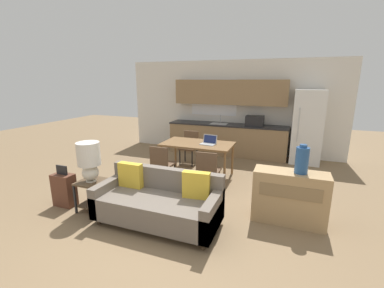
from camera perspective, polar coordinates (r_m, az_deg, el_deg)
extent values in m
plane|color=#7F6647|center=(3.99, -7.92, -18.41)|extent=(20.00, 20.00, 0.00)
cube|color=silver|center=(7.78, 8.51, 8.07)|extent=(6.40, 0.06, 2.70)
cube|color=white|center=(7.85, 4.87, 10.26)|extent=(1.40, 0.01, 1.06)
cube|color=#8E704C|center=(7.60, 7.69, 0.93)|extent=(3.38, 0.62, 0.86)
cube|color=#232326|center=(7.52, 7.80, 4.27)|extent=(3.41, 0.65, 0.04)
cube|color=#B2B5B7|center=(7.52, 6.01, 4.50)|extent=(0.48, 0.36, 0.01)
cylinder|color=#B7BABC|center=(7.66, 6.36, 5.56)|extent=(0.02, 0.02, 0.24)
cube|color=#8E704C|center=(7.56, 8.29, 11.33)|extent=(3.21, 0.34, 0.70)
cube|color=black|center=(7.31, 13.77, 4.99)|extent=(0.48, 0.36, 0.28)
cube|color=white|center=(7.29, 24.18, 3.45)|extent=(0.73, 0.66, 1.91)
cylinder|color=silver|center=(6.92, 22.57, 3.91)|extent=(0.02, 0.02, 0.86)
cube|color=brown|center=(5.74, 1.26, 0.02)|extent=(1.56, 0.87, 0.04)
cylinder|color=brown|center=(5.80, -6.78, -3.88)|extent=(0.05, 0.05, 0.73)
cylinder|color=brown|center=(5.31, 7.25, -5.59)|extent=(0.05, 0.05, 0.73)
cylinder|color=brown|center=(6.44, -3.69, -1.99)|extent=(0.05, 0.05, 0.73)
cylinder|color=brown|center=(6.00, 8.98, -3.33)|extent=(0.05, 0.05, 0.73)
cylinder|color=#3D2D1E|center=(4.31, -20.01, -15.83)|extent=(0.05, 0.05, 0.10)
cylinder|color=#3D2D1E|center=(3.57, 2.45, -21.71)|extent=(0.05, 0.05, 0.10)
cylinder|color=#3D2D1E|center=(4.74, -14.88, -12.55)|extent=(0.05, 0.05, 0.10)
cylinder|color=#3D2D1E|center=(4.08, 5.45, -16.74)|extent=(0.05, 0.05, 0.10)
cube|color=#6B6056|center=(3.99, -7.77, -13.90)|extent=(1.87, 0.80, 0.35)
cube|color=#6B6056|center=(4.18, -5.65, -9.84)|extent=(1.87, 0.14, 0.70)
cube|color=#6B6056|center=(4.41, -17.90, -10.66)|extent=(0.14, 0.80, 0.49)
cube|color=#6B6056|center=(3.66, 4.62, -15.29)|extent=(0.14, 0.80, 0.49)
cube|color=gold|center=(4.28, -13.49, -6.72)|extent=(0.40, 0.12, 0.40)
cube|color=gold|center=(3.79, 0.94, -9.10)|extent=(0.41, 0.16, 0.40)
cube|color=brown|center=(4.58, -21.34, -7.85)|extent=(0.44, 0.44, 0.03)
cube|color=brown|center=(4.73, -20.91, -12.23)|extent=(0.39, 0.39, 0.02)
cube|color=#232326|center=(4.68, -24.54, -11.14)|extent=(0.03, 0.03, 0.49)
cube|color=#232326|center=(4.42, -20.83, -12.25)|extent=(0.03, 0.03, 0.49)
cube|color=#232326|center=(4.94, -21.25, -9.49)|extent=(0.03, 0.03, 0.49)
cube|color=#232326|center=(4.69, -17.58, -10.42)|extent=(0.03, 0.03, 0.49)
cylinder|color=silver|center=(4.57, -21.48, -7.59)|extent=(0.16, 0.16, 0.02)
sphere|color=silver|center=(4.52, -21.64, -5.91)|extent=(0.26, 0.26, 0.26)
cylinder|color=beige|center=(4.43, -22.01, -2.02)|extent=(0.36, 0.36, 0.37)
cube|color=tan|center=(4.24, 20.79, -10.98)|extent=(1.07, 0.39, 0.81)
cube|color=olive|center=(3.99, 20.96, -10.02)|extent=(0.86, 0.01, 0.20)
cylinder|color=#234C84|center=(4.03, 23.23, -3.37)|extent=(0.18, 0.18, 0.39)
cylinder|color=#234C84|center=(3.98, 23.53, -0.40)|extent=(0.10, 0.10, 0.04)
cube|color=brown|center=(5.01, 3.77, -5.89)|extent=(0.44, 0.44, 0.04)
cube|color=brown|center=(4.76, 3.21, -4.21)|extent=(0.40, 0.05, 0.39)
cylinder|color=black|center=(5.20, 6.04, -7.81)|extent=(0.03, 0.03, 0.41)
cylinder|color=black|center=(5.28, 2.41, -7.41)|extent=(0.03, 0.03, 0.41)
cylinder|color=black|center=(4.90, 5.17, -9.23)|extent=(0.03, 0.03, 0.41)
cylinder|color=black|center=(4.98, 1.31, -8.77)|extent=(0.03, 0.03, 0.41)
cube|color=brown|center=(6.62, -0.80, -0.89)|extent=(0.43, 0.43, 0.04)
cube|color=brown|center=(6.74, -0.17, 1.28)|extent=(0.40, 0.03, 0.39)
cylinder|color=black|center=(6.60, -2.72, -3.00)|extent=(0.03, 0.03, 0.41)
cylinder|color=black|center=(6.47, 0.03, -3.33)|extent=(0.03, 0.03, 0.41)
cylinder|color=black|center=(6.89, -1.55, -2.24)|extent=(0.03, 0.03, 0.41)
cylinder|color=black|center=(6.77, 1.09, -2.54)|extent=(0.03, 0.03, 0.41)
cube|color=brown|center=(5.40, -6.34, -4.45)|extent=(0.42, 0.42, 0.04)
cube|color=brown|center=(5.17, -7.40, -2.80)|extent=(0.40, 0.03, 0.39)
cylinder|color=black|center=(5.54, -3.89, -6.37)|extent=(0.03, 0.03, 0.41)
cylinder|color=black|center=(5.69, -7.01, -5.90)|extent=(0.03, 0.03, 0.41)
cylinder|color=black|center=(5.26, -5.47, -7.55)|extent=(0.03, 0.03, 0.41)
cylinder|color=black|center=(5.41, -8.72, -7.02)|extent=(0.03, 0.03, 0.41)
cube|color=#B7BABC|center=(5.61, 3.55, -0.02)|extent=(0.34, 0.25, 0.02)
cube|color=#B7BABC|center=(5.70, 4.05, 1.12)|extent=(0.32, 0.09, 0.20)
cube|color=navy|center=(5.69, 4.02, 1.10)|extent=(0.29, 0.07, 0.17)
cube|color=brown|center=(5.03, -26.51, -9.12)|extent=(0.37, 0.22, 0.57)
cube|color=black|center=(4.90, -26.97, -5.18)|extent=(0.22, 0.02, 0.16)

